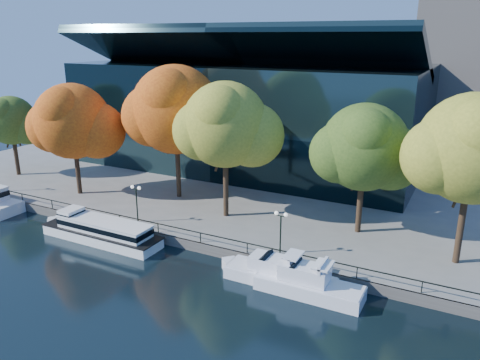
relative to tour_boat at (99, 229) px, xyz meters
The scene contains 15 objects.
ground 5.77m from the tour_boat, ahead, with size 160.00×160.00×0.00m, color black.
promenade 36.07m from the tour_boat, 81.07° to the left, with size 90.00×67.08×1.00m.
railing 6.17m from the tour_boat, 24.04° to the left, with size 88.20×0.08×0.99m.
convention_building 31.93m from the tour_boat, 87.06° to the left, with size 50.00×24.57×21.43m.
tour_boat is the anchor object (origin of this frame).
cruiser_near 19.33m from the tour_boat, ahead, with size 10.35×2.67×3.00m.
cruiser_far 22.06m from the tour_boat, ahead, with size 9.71×2.69×3.17m.
tree_0 27.41m from the tour_boat, 157.92° to the left, with size 8.40×6.89×11.12m.
tree_1 15.70m from the tour_boat, 143.05° to the left, with size 11.35×9.31×13.64m.
tree_2 16.27m from the tour_boat, 83.76° to the left, with size 12.97×10.64×15.87m.
tree_3 16.70m from the tour_boat, 45.25° to the left, with size 11.25×9.23×14.59m.
tree_4 27.65m from the tour_boat, 26.91° to the left, with size 10.56×8.66×12.95m.
tree_5 35.42m from the tour_boat, 15.69° to the left, with size 11.39×9.34×14.73m.
lamp_1 5.08m from the tour_boat, 62.01° to the left, with size 1.26×0.36×4.03m.
lamp_2 18.89m from the tour_boat, 11.57° to the left, with size 1.26×0.36×4.03m.
Camera 1 is at (27.26, -31.40, 19.93)m, focal length 35.00 mm.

